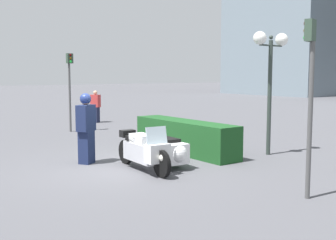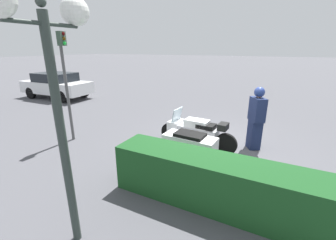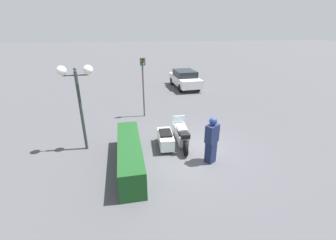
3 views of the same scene
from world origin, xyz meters
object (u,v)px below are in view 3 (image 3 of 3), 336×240
at_px(hedge_bush_curbside, 130,154).
at_px(parked_car_background, 185,79).
at_px(police_motorcycle, 173,136).
at_px(twin_lamp_post, 77,84).
at_px(officer_rider, 212,139).
at_px(traffic_light_near, 143,79).

height_order(hedge_bush_curbside, parked_car_background, parked_car_background).
bearing_deg(police_motorcycle, parked_car_background, -14.85).
height_order(police_motorcycle, hedge_bush_curbside, police_motorcycle).
bearing_deg(twin_lamp_post, parked_car_background, -36.54).
relative_size(police_motorcycle, parked_car_background, 0.57).
bearing_deg(parked_car_background, hedge_bush_curbside, 152.61).
height_order(officer_rider, parked_car_background, officer_rider).
relative_size(officer_rider, twin_lamp_post, 0.52).
bearing_deg(hedge_bush_curbside, parked_car_background, -25.03).
bearing_deg(traffic_light_near, officer_rider, 3.52).
distance_m(officer_rider, hedge_bush_curbside, 3.11).
xyz_separation_m(officer_rider, hedge_bush_curbside, (0.34, 3.06, -0.50)).
height_order(hedge_bush_curbside, twin_lamp_post, twin_lamp_post).
distance_m(police_motorcycle, hedge_bush_curbside, 2.30).
bearing_deg(traffic_light_near, police_motorcycle, -4.13).
xyz_separation_m(twin_lamp_post, traffic_light_near, (3.33, -2.86, -0.63)).
relative_size(twin_lamp_post, traffic_light_near, 1.06).
bearing_deg(twin_lamp_post, hedge_bush_curbside, -133.54).
height_order(traffic_light_near, parked_car_background, traffic_light_near).
height_order(police_motorcycle, parked_car_background, parked_car_background).
distance_m(twin_lamp_post, traffic_light_near, 4.44).
distance_m(hedge_bush_curbside, twin_lamp_post, 3.41).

